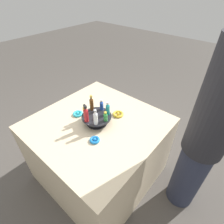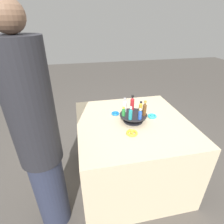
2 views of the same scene
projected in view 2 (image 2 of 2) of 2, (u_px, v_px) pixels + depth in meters
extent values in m
plane|color=#4C4742|center=(129.00, 176.00, 2.08)|extent=(12.00, 12.00, 0.00)
cube|color=beige|center=(131.00, 151.00, 1.90)|extent=(1.09, 1.09, 0.76)
cylinder|color=black|center=(133.00, 121.00, 1.72)|extent=(0.19, 0.19, 0.01)
cylinder|color=black|center=(133.00, 118.00, 1.70)|extent=(0.10, 0.10, 0.06)
cylinder|color=black|center=(133.00, 115.00, 1.68)|extent=(0.26, 0.26, 0.01)
cylinder|color=teal|center=(130.00, 115.00, 1.58)|extent=(0.04, 0.04, 0.09)
cone|color=teal|center=(131.00, 109.00, 1.55)|extent=(0.03, 0.03, 0.02)
cylinder|color=silver|center=(131.00, 108.00, 1.54)|extent=(0.02, 0.02, 0.02)
cylinder|color=#234CAD|center=(140.00, 115.00, 1.59)|extent=(0.03, 0.03, 0.08)
cone|color=#234CAD|center=(140.00, 111.00, 1.56)|extent=(0.03, 0.03, 0.02)
cylinder|color=silver|center=(140.00, 109.00, 1.56)|extent=(0.02, 0.02, 0.01)
cylinder|color=brown|center=(144.00, 110.00, 1.64)|extent=(0.04, 0.04, 0.11)
cone|color=brown|center=(145.00, 104.00, 1.61)|extent=(0.03, 0.03, 0.02)
cylinder|color=#B79338|center=(145.00, 102.00, 1.60)|extent=(0.02, 0.02, 0.02)
cylinder|color=gold|center=(141.00, 108.00, 1.72)|extent=(0.03, 0.03, 0.07)
cone|color=gold|center=(141.00, 104.00, 1.70)|extent=(0.03, 0.03, 0.02)
cylinder|color=black|center=(141.00, 102.00, 1.69)|extent=(0.02, 0.02, 0.01)
cylinder|color=#B21E23|center=(132.00, 105.00, 1.74)|extent=(0.04, 0.04, 0.11)
cone|color=#B21E23|center=(133.00, 98.00, 1.71)|extent=(0.04, 0.04, 0.02)
cylinder|color=black|center=(133.00, 96.00, 1.70)|extent=(0.03, 0.03, 0.02)
cylinder|color=silver|center=(125.00, 107.00, 1.71)|extent=(0.04, 0.04, 0.10)
cone|color=silver|center=(125.00, 101.00, 1.68)|extent=(0.03, 0.03, 0.02)
cylinder|color=#B2B2B7|center=(125.00, 99.00, 1.67)|extent=(0.02, 0.02, 0.02)
cylinder|color=#288438|center=(124.00, 113.00, 1.64)|extent=(0.03, 0.03, 0.06)
cone|color=#288438|center=(124.00, 109.00, 1.62)|extent=(0.03, 0.03, 0.01)
cylinder|color=gold|center=(124.00, 108.00, 1.62)|extent=(0.02, 0.02, 0.01)
torus|color=blue|center=(115.00, 113.00, 1.83)|extent=(0.08, 0.08, 0.02)
sphere|color=blue|center=(115.00, 113.00, 1.83)|extent=(0.03, 0.03, 0.03)
torus|color=gold|center=(132.00, 133.00, 1.52)|extent=(0.10, 0.10, 0.02)
sphere|color=gold|center=(132.00, 133.00, 1.52)|extent=(0.03, 0.03, 0.03)
torus|color=#2DB7CC|center=(152.00, 116.00, 1.78)|extent=(0.09, 0.09, 0.02)
sphere|color=#2DB7CC|center=(152.00, 116.00, 1.78)|extent=(0.03, 0.03, 0.03)
cylinder|color=#282D42|center=(51.00, 190.00, 1.48)|extent=(0.25, 0.25, 0.74)
cylinder|color=#232328|center=(30.00, 107.00, 1.10)|extent=(0.30, 0.30, 0.84)
sphere|color=brown|center=(7.00, 15.00, 0.86)|extent=(0.18, 0.18, 0.18)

